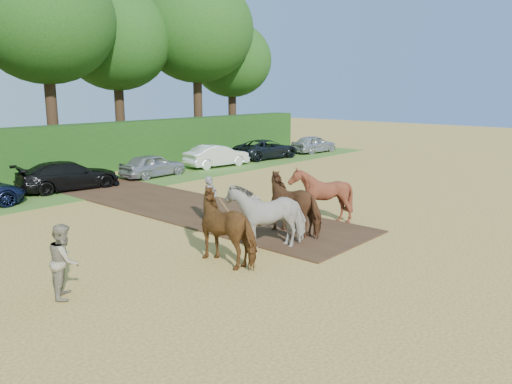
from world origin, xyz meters
The scene contains 7 objects.
ground centered at (0.00, 0.00, 0.00)m, with size 120.00×120.00×0.00m, color gold.
earth_strip centered at (1.50, 7.00, 0.03)m, with size 4.50×17.00×0.05m, color #472D1C.
grass_verge centered at (0.00, 14.00, 0.01)m, with size 50.00×5.00×0.03m, color #38601E.
hedgerow centered at (0.00, 18.50, 1.50)m, with size 46.00×1.60×3.00m, color #14380F.
spectator_near centered at (-6.82, 1.93, 0.93)m, with size 0.91×0.71×1.87m, color tan.
plough_team centered at (0.52, 0.97, 1.07)m, with size 7.01×5.21×2.16m.
parked_cars centered at (3.05, 14.16, 0.72)m, with size 40.65×3.32×1.48m.
Camera 1 is at (-12.48, -9.36, 5.09)m, focal length 35.00 mm.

